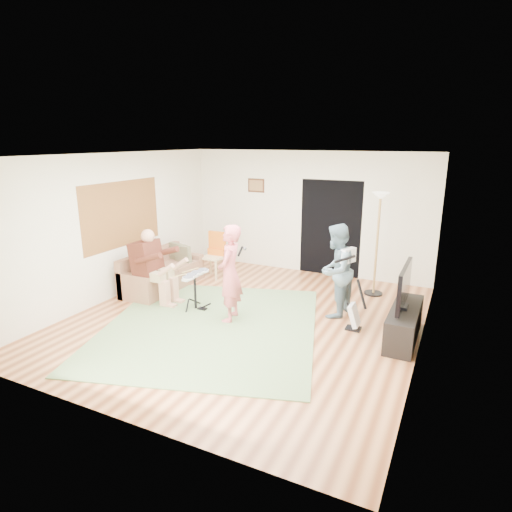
{
  "coord_description": "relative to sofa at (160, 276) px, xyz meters",
  "views": [
    {
      "loc": [
        3.08,
        -5.95,
        2.94
      ],
      "look_at": [
        0.05,
        0.3,
        1.03
      ],
      "focal_mm": 30.0,
      "sensor_mm": 36.0,
      "label": 1
    }
  ],
  "objects": [
    {
      "name": "floor",
      "position": [
        2.28,
        -0.64,
        -0.25
      ],
      "size": [
        6.0,
        6.0,
        0.0
      ],
      "primitive_type": "plane",
      "color": "brown",
      "rests_on": "ground"
    },
    {
      "name": "walls",
      "position": [
        2.28,
        -0.64,
        1.1
      ],
      "size": [
        5.5,
        6.0,
        2.7
      ],
      "primitive_type": null,
      "color": "silver",
      "rests_on": "floor"
    },
    {
      "name": "ceiling",
      "position": [
        2.28,
        -0.64,
        2.45
      ],
      "size": [
        6.0,
        6.0,
        0.0
      ],
      "primitive_type": "plane",
      "rotation": [
        3.14,
        0.0,
        0.0
      ],
      "color": "white",
      "rests_on": "walls"
    },
    {
      "name": "window_blinds",
      "position": [
        -0.46,
        -0.44,
        1.3
      ],
      "size": [
        0.0,
        2.05,
        2.05
      ],
      "primitive_type": "plane",
      "rotation": [
        1.57,
        0.0,
        1.57
      ],
      "color": "#945E2D",
      "rests_on": "walls"
    },
    {
      "name": "doorway",
      "position": [
        2.83,
        2.35,
        0.8
      ],
      "size": [
        2.1,
        0.0,
        2.1
      ],
      "primitive_type": "plane",
      "rotation": [
        1.57,
        0.0,
        0.0
      ],
      "color": "black",
      "rests_on": "walls"
    },
    {
      "name": "picture_frame",
      "position": [
        1.03,
        2.35,
        1.65
      ],
      "size": [
        0.42,
        0.03,
        0.32
      ],
      "primitive_type": "cube",
      "color": "#3F2314",
      "rests_on": "walls"
    },
    {
      "name": "area_rug",
      "position": [
        1.91,
        -1.17,
        -0.24
      ],
      "size": [
        4.28,
        4.54,
        0.02
      ],
      "primitive_type": "cube",
      "rotation": [
        0.0,
        0.0,
        0.3
      ],
      "color": "#5F7E4C",
      "rests_on": "floor"
    },
    {
      "name": "sofa",
      "position": [
        0.0,
        0.0,
        0.0
      ],
      "size": [
        0.77,
        1.86,
        0.75
      ],
      "color": "#8C6046",
      "rests_on": "floor"
    },
    {
      "name": "drummer",
      "position": [
        0.41,
        -0.65,
        0.28
      ],
      "size": [
        0.89,
        0.5,
        1.36
      ],
      "color": "#4F2116",
      "rests_on": "sofa"
    },
    {
      "name": "drum_kit",
      "position": [
        1.28,
        -0.65,
        0.05
      ],
      "size": [
        0.37,
        0.67,
        0.69
      ],
      "color": "black",
      "rests_on": "floor"
    },
    {
      "name": "singer",
      "position": [
        2.07,
        -0.79,
        0.56
      ],
      "size": [
        0.51,
        0.66,
        1.62
      ],
      "primitive_type": "imported",
      "rotation": [
        0.0,
        0.0,
        -1.36
      ],
      "color": "#D05A60",
      "rests_on": "floor"
    },
    {
      "name": "microphone",
      "position": [
        2.27,
        -0.79,
        0.96
      ],
      "size": [
        0.06,
        0.06,
        0.24
      ],
      "primitive_type": null,
      "color": "black",
      "rests_on": "singer"
    },
    {
      "name": "guitarist",
      "position": [
        3.58,
        0.16,
        0.55
      ],
      "size": [
        0.7,
        0.85,
        1.59
      ],
      "primitive_type": "imported",
      "rotation": [
        0.0,
        0.0,
        -1.7
      ],
      "color": "slate",
      "rests_on": "floor"
    },
    {
      "name": "guitar_held",
      "position": [
        3.78,
        0.16,
        0.83
      ],
      "size": [
        0.33,
        0.6,
        0.26
      ],
      "primitive_type": null,
      "rotation": [
        0.0,
        0.0,
        -0.38
      ],
      "color": "white",
      "rests_on": "guitarist"
    },
    {
      "name": "guitar_spare",
      "position": [
        4.03,
        -0.27,
        -0.01
      ],
      "size": [
        0.31,
        0.27,
        0.85
      ],
      "color": "black",
      "rests_on": "floor"
    },
    {
      "name": "torchiere_lamp",
      "position": [
        3.99,
        1.51,
        1.11
      ],
      "size": [
        0.36,
        0.36,
        1.99
      ],
      "color": "black",
      "rests_on": "floor"
    },
    {
      "name": "dining_chair",
      "position": [
        0.61,
        1.1,
        0.1
      ],
      "size": [
        0.42,
        0.44,
        0.98
      ],
      "rotation": [
        0.0,
        0.0,
        -0.01
      ],
      "color": "beige",
      "rests_on": "floor"
    },
    {
      "name": "tv_cabinet",
      "position": [
        4.78,
        -0.28,
        -0.0
      ],
      "size": [
        0.4,
        1.4,
        0.5
      ],
      "primitive_type": "cube",
      "color": "black",
      "rests_on": "floor"
    },
    {
      "name": "television",
      "position": [
        4.73,
        -0.28,
        0.6
      ],
      "size": [
        0.06,
        1.11,
        0.61
      ],
      "primitive_type": "cube",
      "color": "black",
      "rests_on": "tv_cabinet"
    }
  ]
}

